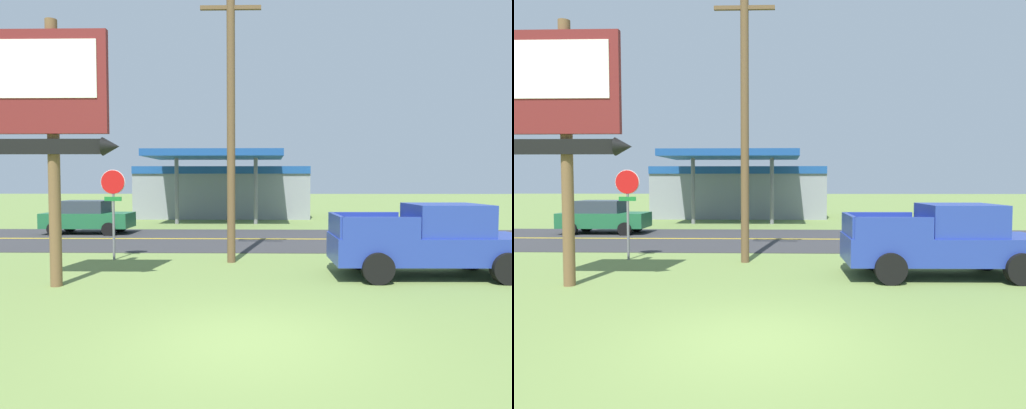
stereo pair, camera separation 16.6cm
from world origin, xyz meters
TOP-DOWN VIEW (x-y plane):
  - ground_plane at (0.00, 0.00)m, footprint 180.00×180.00m
  - road_asphalt at (0.00, 13.00)m, footprint 140.00×8.00m
  - road_centre_line at (0.00, 13.00)m, footprint 126.00×0.20m
  - motel_sign at (-4.75, 3.66)m, footprint 3.06×0.54m
  - stop_sign at (-4.65, 7.58)m, footprint 0.80×0.08m
  - utility_pole at (-0.77, 7.20)m, footprint 2.10×0.26m
  - gas_station at (-2.67, 26.10)m, footprint 12.00×11.50m
  - pickup_blue_parked_on_lawn at (4.78, 5.15)m, footprint 5.23×2.30m
  - car_green_mid_lane at (-8.41, 15.00)m, footprint 4.20×2.00m

SIDE VIEW (x-z plane):
  - ground_plane at x=0.00m, z-range 0.00..0.00m
  - road_asphalt at x=0.00m, z-range 0.00..0.02m
  - road_centre_line at x=0.00m, z-range 0.02..0.03m
  - car_green_mid_lane at x=-8.41m, z-range 0.01..1.65m
  - pickup_blue_parked_on_lawn at x=4.78m, z-range -0.02..1.94m
  - gas_station at x=-2.67m, z-range -0.26..4.14m
  - stop_sign at x=-4.65m, z-range 0.55..3.50m
  - motel_sign at x=-4.75m, z-range 1.11..7.53m
  - utility_pole at x=-0.77m, z-range 0.33..9.57m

